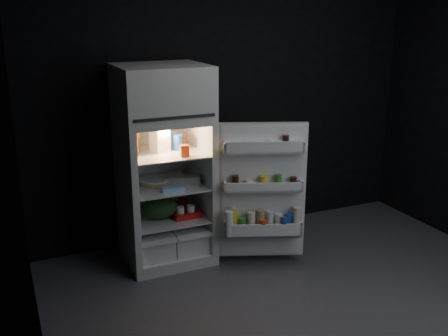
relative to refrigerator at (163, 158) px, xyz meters
name	(u,v)px	position (x,y,z in m)	size (l,w,h in m)	color
floor	(317,307)	(0.81, -1.32, -0.96)	(4.00, 3.40, 0.00)	#535358
wall_back	(229,102)	(0.81, 0.38, 0.39)	(4.00, 0.00, 2.70)	black
wall_left	(26,173)	(-1.19, -1.32, 0.39)	(0.00, 3.40, 2.70)	black
refrigerator	(163,158)	(0.00, 0.00, 0.00)	(0.76, 0.71, 1.78)	silver
fridge_door	(263,195)	(0.73, -0.52, -0.28)	(0.74, 0.44, 1.22)	silver
milk_jug	(160,138)	(-0.03, -0.02, 0.19)	(0.14, 0.14, 0.24)	white
mayo_jar	(178,142)	(0.14, -0.01, 0.14)	(0.10, 0.10, 0.14)	#1B4092
jam_jar	(181,142)	(0.17, -0.01, 0.14)	(0.11, 0.11, 0.13)	black
amber_bottle	(134,141)	(-0.25, 0.03, 0.18)	(0.09, 0.09, 0.22)	#A84E1B
small_carton	(184,151)	(0.11, -0.26, 0.12)	(0.07, 0.06, 0.10)	#F1471C
egg_carton	(182,180)	(0.14, -0.09, -0.19)	(0.32, 0.12, 0.07)	gray
pie	(156,181)	(-0.07, 0.02, -0.21)	(0.30, 0.30, 0.04)	tan
flat_package	(173,189)	(0.00, -0.24, -0.21)	(0.19, 0.10, 0.04)	#90B9DF
wrapped_pkg	(175,175)	(0.14, 0.12, -0.20)	(0.13, 0.11, 0.05)	beige
produce_bag	(160,207)	(-0.07, -0.07, -0.43)	(0.33, 0.28, 0.20)	#193815
yogurt_tray	(187,215)	(0.15, -0.16, -0.50)	(0.25, 0.13, 0.05)	red
small_can_red	(181,204)	(0.19, 0.08, -0.48)	(0.07, 0.07, 0.09)	red
small_can_silver	(189,203)	(0.26, 0.07, -0.48)	(0.07, 0.07, 0.09)	silver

